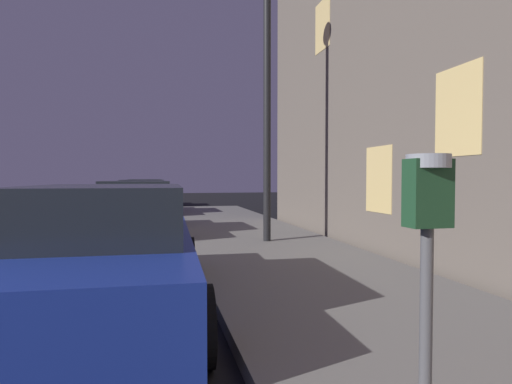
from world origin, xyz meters
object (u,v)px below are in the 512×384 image
Objects in this scene: car_blue at (106,252)px; car_black at (142,198)px; parking_meter at (427,236)px; street_lamp at (267,62)px; car_green at (146,193)px; car_white at (135,210)px.

car_black is at bearing 90.00° from car_blue.
parking_meter is 0.32× the size of car_blue.
parking_meter is at bearing -99.20° from street_lamp.
car_blue is 0.78× the size of street_lamp.
car_green is 15.11m from street_lamp.
parking_meter is 0.25× the size of street_lamp.
car_blue is at bearing -90.00° from car_white.
car_white and car_black have the same top height.
street_lamp reaches higher than parking_meter.
car_white is 6.12m from car_black.
car_white is 12.22m from car_green.
street_lamp is at bearing -78.86° from car_green.
parking_meter reaches higher than car_green.
car_green is at bearing 90.00° from car_blue.
street_lamp is (2.85, -14.47, 3.27)m from car_green.
street_lamp is (2.85, -2.25, 3.27)m from car_white.
car_black and car_green have the same top height.
car_white is at bearing 90.00° from car_blue.
car_black is 9.42m from street_lamp.
street_lamp reaches higher than car_white.
car_white is 4.88m from street_lamp.
car_blue is (-1.68, 3.14, -0.54)m from parking_meter.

